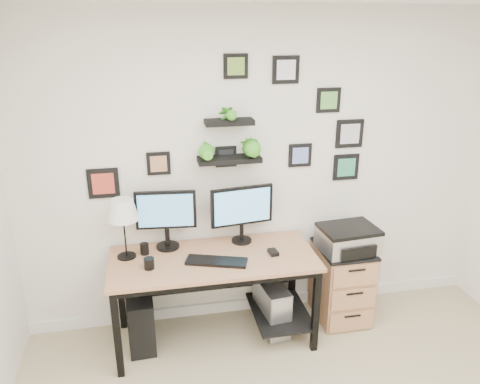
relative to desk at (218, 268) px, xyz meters
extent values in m
plane|color=white|center=(0.44, 0.33, 0.67)|extent=(4.00, 0.00, 4.00)
cube|color=white|center=(0.44, 0.32, -0.58)|extent=(4.00, 0.03, 0.10)
cube|color=tan|center=(-0.04, -0.04, 0.11)|extent=(1.60, 0.70, 0.03)
cube|color=black|center=(-0.04, -0.04, 0.07)|extent=(1.54, 0.64, 0.05)
cube|color=black|center=(-0.04, 0.29, -0.17)|extent=(1.44, 0.02, 0.41)
cube|color=black|center=(0.51, -0.04, -0.45)|extent=(0.45, 0.63, 0.03)
cube|color=black|center=(-0.79, -0.34, -0.27)|extent=(0.05, 0.05, 0.72)
cube|color=black|center=(-0.79, 0.26, -0.27)|extent=(0.05, 0.05, 0.72)
cube|color=black|center=(0.71, -0.34, -0.27)|extent=(0.05, 0.05, 0.72)
cube|color=black|center=(0.71, 0.26, -0.27)|extent=(0.05, 0.05, 0.72)
cylinder|color=black|center=(-0.37, 0.20, 0.13)|extent=(0.20, 0.20, 0.02)
cylinder|color=black|center=(-0.37, 0.20, 0.22)|extent=(0.04, 0.04, 0.17)
cube|color=black|center=(-0.37, 0.20, 0.46)|extent=(0.48, 0.08, 0.31)
cube|color=#59A5D8|center=(-0.38, 0.17, 0.46)|extent=(0.43, 0.05, 0.27)
cylinder|color=black|center=(0.23, 0.19, 0.13)|extent=(0.19, 0.19, 0.02)
cylinder|color=black|center=(0.23, 0.19, 0.21)|extent=(0.04, 0.04, 0.15)
cube|color=black|center=(0.23, 0.19, 0.44)|extent=(0.52, 0.10, 0.33)
cube|color=#59A5D8|center=(0.24, 0.17, 0.44)|extent=(0.47, 0.07, 0.28)
cube|color=black|center=(-0.03, -0.13, 0.14)|extent=(0.48, 0.29, 0.02)
cube|color=black|center=(0.43, -0.08, 0.14)|extent=(0.07, 0.11, 0.03)
cylinder|color=black|center=(-0.70, 0.10, 0.13)|extent=(0.14, 0.14, 0.01)
cylinder|color=black|center=(-0.70, 0.10, 0.35)|extent=(0.01, 0.01, 0.43)
cone|color=white|center=(-0.70, 0.10, 0.52)|extent=(0.23, 0.23, 0.16)
cylinder|color=black|center=(-0.53, -0.12, 0.17)|extent=(0.08, 0.08, 0.09)
cylinder|color=black|center=(-0.56, 0.12, 0.17)|extent=(0.07, 0.07, 0.09)
cube|color=black|center=(-0.63, 0.03, -0.40)|extent=(0.22, 0.46, 0.45)
cube|color=gray|center=(0.45, 0.00, -0.41)|extent=(0.24, 0.45, 0.43)
cube|color=silver|center=(0.48, -0.21, -0.41)|extent=(0.17, 0.03, 0.40)
cube|color=tan|center=(1.10, 0.06, -0.30)|extent=(0.42, 0.50, 0.65)
cube|color=black|center=(1.10, 0.06, 0.03)|extent=(0.43, 0.51, 0.02)
cube|color=tan|center=(1.10, -0.19, -0.52)|extent=(0.39, 0.02, 0.18)
cylinder|color=black|center=(1.10, -0.21, -0.46)|extent=(0.14, 0.02, 0.02)
cube|color=tan|center=(1.10, -0.19, -0.30)|extent=(0.39, 0.02, 0.18)
cylinder|color=black|center=(1.10, -0.21, -0.24)|extent=(0.14, 0.02, 0.02)
cube|color=tan|center=(1.10, -0.19, -0.08)|extent=(0.39, 0.02, 0.18)
cylinder|color=black|center=(1.10, -0.21, -0.02)|extent=(0.14, 0.02, 0.02)
cube|color=silver|center=(1.10, 0.02, 0.13)|extent=(0.48, 0.39, 0.18)
cube|color=black|center=(1.10, 0.02, 0.24)|extent=(0.48, 0.39, 0.03)
cube|color=black|center=(1.12, -0.17, 0.11)|extent=(0.31, 0.05, 0.10)
cube|color=black|center=(0.14, 0.24, 0.82)|extent=(0.50, 0.18, 0.04)
cube|color=black|center=(0.14, 0.23, 1.12)|extent=(0.38, 0.15, 0.04)
imported|color=green|center=(-0.03, 0.24, 0.98)|extent=(0.15, 0.12, 0.27)
imported|color=green|center=(0.31, 0.24, 0.98)|extent=(0.15, 0.15, 0.27)
imported|color=green|center=(0.14, 0.23, 1.27)|extent=(0.13, 0.09, 0.25)
cube|color=black|center=(0.97, 0.32, 1.25)|extent=(0.20, 0.02, 0.20)
cube|color=#5DA249|center=(0.97, 0.31, 1.25)|extent=(0.14, 0.00, 0.14)
cube|color=black|center=(0.61, 0.32, 1.50)|extent=(0.21, 0.02, 0.21)
cube|color=silver|center=(0.61, 0.31, 1.50)|extent=(0.15, 0.00, 0.15)
cube|color=black|center=(0.75, 0.32, 0.80)|extent=(0.19, 0.02, 0.19)
cube|color=#7181C7|center=(0.75, 0.31, 0.80)|extent=(0.14, 0.00, 0.14)
cube|color=black|center=(1.17, 0.32, 0.68)|extent=(0.22, 0.02, 0.22)
cube|color=#348F68|center=(1.17, 0.31, 0.68)|extent=(0.16, 0.00, 0.16)
cube|color=black|center=(-0.84, 0.32, 0.66)|extent=(0.24, 0.02, 0.24)
cube|color=#C53E2E|center=(-0.84, 0.31, 0.66)|extent=(0.17, 0.00, 0.17)
cube|color=black|center=(0.13, 0.32, 0.83)|extent=(0.17, 0.02, 0.17)
cube|color=black|center=(0.13, 0.31, 0.83)|extent=(0.12, 0.00, 0.12)
cube|color=black|center=(-0.41, 0.32, 0.80)|extent=(0.18, 0.02, 0.18)
cube|color=#B07B51|center=(-0.41, 0.31, 0.80)|extent=(0.13, 0.00, 0.13)
cube|color=black|center=(0.21, 0.32, 1.53)|extent=(0.19, 0.02, 0.19)
cube|color=olive|center=(0.21, 0.31, 1.53)|extent=(0.13, 0.00, 0.13)
cube|color=black|center=(1.18, 0.32, 0.97)|extent=(0.24, 0.02, 0.24)
cube|color=silver|center=(1.18, 0.31, 0.97)|extent=(0.17, 0.00, 0.17)
camera|label=1|loc=(-0.47, -3.25, 1.85)|focal=35.00mm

